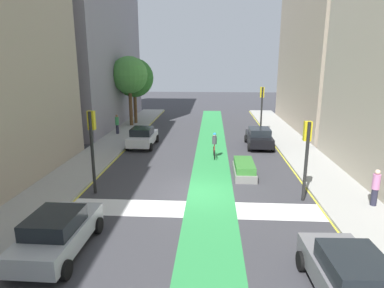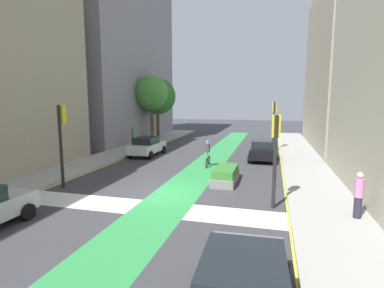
{
  "view_description": "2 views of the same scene",
  "coord_description": "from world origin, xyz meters",
  "px_view_note": "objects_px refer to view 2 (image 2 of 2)",
  "views": [
    {
      "loc": [
        0.8,
        -16.21,
        6.7
      ],
      "look_at": [
        -0.47,
        4.37,
        1.56
      ],
      "focal_mm": 30.87,
      "sensor_mm": 36.0,
      "label": 1
    },
    {
      "loc": [
        5.2,
        -13.43,
        4.51
      ],
      "look_at": [
        -0.01,
        6.16,
        1.62
      ],
      "focal_mm": 28.18,
      "sensor_mm": 36.0,
      "label": 2
    }
  ],
  "objects_px": {
    "pedestrian_sidewalk_left_a": "(133,136)",
    "street_tree_near": "(151,93)",
    "car_white_left_far": "(147,146)",
    "street_tree_far": "(158,96)",
    "median_planter": "(225,175)",
    "car_black_right_far": "(263,150)",
    "traffic_signal_far_right": "(274,117)",
    "pedestrian_sidewalk_right_a": "(359,195)",
    "traffic_signal_near_right": "(276,143)",
    "traffic_signal_near_left": "(61,130)",
    "cyclist_in_lane": "(208,153)"
  },
  "relations": [
    {
      "from": "pedestrian_sidewalk_right_a",
      "to": "traffic_signal_near_left",
      "type": "bearing_deg",
      "value": 175.37
    },
    {
      "from": "traffic_signal_near_left",
      "to": "street_tree_far",
      "type": "height_order",
      "value": "street_tree_far"
    },
    {
      "from": "traffic_signal_near_left",
      "to": "street_tree_near",
      "type": "bearing_deg",
      "value": 97.84
    },
    {
      "from": "car_black_right_far",
      "to": "median_planter",
      "type": "distance_m",
      "value": 7.27
    },
    {
      "from": "pedestrian_sidewalk_left_a",
      "to": "traffic_signal_near_right",
      "type": "bearing_deg",
      "value": -46.52
    },
    {
      "from": "traffic_signal_near_left",
      "to": "street_tree_far",
      "type": "relative_size",
      "value": 0.62
    },
    {
      "from": "pedestrian_sidewalk_left_a",
      "to": "street_tree_far",
      "type": "bearing_deg",
      "value": 85.77
    },
    {
      "from": "traffic_signal_near_right",
      "to": "traffic_signal_near_left",
      "type": "height_order",
      "value": "traffic_signal_near_left"
    },
    {
      "from": "car_white_left_far",
      "to": "median_planter",
      "type": "distance_m",
      "value": 10.09
    },
    {
      "from": "street_tree_near",
      "to": "street_tree_far",
      "type": "relative_size",
      "value": 1.02
    },
    {
      "from": "cyclist_in_lane",
      "to": "street_tree_far",
      "type": "bearing_deg",
      "value": 124.02
    },
    {
      "from": "pedestrian_sidewalk_right_a",
      "to": "median_planter",
      "type": "relative_size",
      "value": 0.58
    },
    {
      "from": "car_white_left_far",
      "to": "pedestrian_sidewalk_left_a",
      "type": "xyz_separation_m",
      "value": [
        -3.26,
        4.08,
        0.27
      ]
    },
    {
      "from": "pedestrian_sidewalk_left_a",
      "to": "street_tree_far",
      "type": "relative_size",
      "value": 0.26
    },
    {
      "from": "median_planter",
      "to": "car_white_left_far",
      "type": "bearing_deg",
      "value": 138.82
    },
    {
      "from": "traffic_signal_near_left",
      "to": "pedestrian_sidewalk_right_a",
      "type": "relative_size",
      "value": 2.45
    },
    {
      "from": "cyclist_in_lane",
      "to": "traffic_signal_far_right",
      "type": "bearing_deg",
      "value": 61.4
    },
    {
      "from": "traffic_signal_far_right",
      "to": "car_black_right_far",
      "type": "bearing_deg",
      "value": -99.26
    },
    {
      "from": "traffic_signal_far_right",
      "to": "cyclist_in_lane",
      "type": "relative_size",
      "value": 2.41
    },
    {
      "from": "car_white_left_far",
      "to": "median_planter",
      "type": "relative_size",
      "value": 1.39
    },
    {
      "from": "traffic_signal_near_left",
      "to": "median_planter",
      "type": "distance_m",
      "value": 9.05
    },
    {
      "from": "traffic_signal_near_right",
      "to": "median_planter",
      "type": "height_order",
      "value": "traffic_signal_near_right"
    },
    {
      "from": "traffic_signal_near_right",
      "to": "traffic_signal_near_left",
      "type": "xyz_separation_m",
      "value": [
        -10.65,
        0.27,
        0.24
      ]
    },
    {
      "from": "street_tree_near",
      "to": "median_planter",
      "type": "distance_m",
      "value": 19.0
    },
    {
      "from": "street_tree_near",
      "to": "cyclist_in_lane",
      "type": "bearing_deg",
      "value": -52.19
    },
    {
      "from": "pedestrian_sidewalk_left_a",
      "to": "median_planter",
      "type": "distance_m",
      "value": 15.27
    },
    {
      "from": "traffic_signal_near_right",
      "to": "street_tree_far",
      "type": "distance_m",
      "value": 23.92
    },
    {
      "from": "traffic_signal_far_right",
      "to": "pedestrian_sidewalk_right_a",
      "type": "distance_m",
      "value": 16.44
    },
    {
      "from": "traffic_signal_far_right",
      "to": "car_black_right_far",
      "type": "xyz_separation_m",
      "value": [
        -0.77,
        -4.7,
        -2.32
      ]
    },
    {
      "from": "traffic_signal_far_right",
      "to": "pedestrian_sidewalk_right_a",
      "type": "bearing_deg",
      "value": -79.19
    },
    {
      "from": "traffic_signal_near_right",
      "to": "traffic_signal_far_right",
      "type": "bearing_deg",
      "value": 90.03
    },
    {
      "from": "pedestrian_sidewalk_left_a",
      "to": "pedestrian_sidewalk_right_a",
      "type": "bearing_deg",
      "value": -42.31
    },
    {
      "from": "car_black_right_far",
      "to": "cyclist_in_lane",
      "type": "height_order",
      "value": "cyclist_in_lane"
    },
    {
      "from": "pedestrian_sidewalk_right_a",
      "to": "pedestrian_sidewalk_left_a",
      "type": "relative_size",
      "value": 0.98
    },
    {
      "from": "street_tree_far",
      "to": "traffic_signal_far_right",
      "type": "bearing_deg",
      "value": -20.08
    },
    {
      "from": "pedestrian_sidewalk_left_a",
      "to": "street_tree_far",
      "type": "height_order",
      "value": "street_tree_far"
    },
    {
      "from": "traffic_signal_far_right",
      "to": "pedestrian_sidewalk_left_a",
      "type": "bearing_deg",
      "value": -175.71
    },
    {
      "from": "pedestrian_sidewalk_left_a",
      "to": "street_tree_near",
      "type": "xyz_separation_m",
      "value": [
        0.29,
        4.27,
        4.3
      ]
    },
    {
      "from": "pedestrian_sidewalk_left_a",
      "to": "car_white_left_far",
      "type": "bearing_deg",
      "value": -51.37
    },
    {
      "from": "median_planter",
      "to": "car_black_right_far",
      "type": "bearing_deg",
      "value": 75.52
    },
    {
      "from": "traffic_signal_far_right",
      "to": "traffic_signal_near_right",
      "type": "bearing_deg",
      "value": -89.97
    },
    {
      "from": "pedestrian_sidewalk_right_a",
      "to": "street_tree_near",
      "type": "bearing_deg",
      "value": 130.03
    },
    {
      "from": "pedestrian_sidewalk_right_a",
      "to": "pedestrian_sidewalk_left_a",
      "type": "distance_m",
      "value": 22.3
    },
    {
      "from": "traffic_signal_near_left",
      "to": "car_white_left_far",
      "type": "height_order",
      "value": "traffic_signal_near_left"
    },
    {
      "from": "pedestrian_sidewalk_right_a",
      "to": "median_planter",
      "type": "height_order",
      "value": "pedestrian_sidewalk_right_a"
    },
    {
      "from": "street_tree_far",
      "to": "car_black_right_far",
      "type": "bearing_deg",
      "value": -37.68
    },
    {
      "from": "pedestrian_sidewalk_left_a",
      "to": "street_tree_near",
      "type": "distance_m",
      "value": 6.07
    },
    {
      "from": "street_tree_far",
      "to": "cyclist_in_lane",
      "type": "bearing_deg",
      "value": -55.98
    },
    {
      "from": "traffic_signal_far_right",
      "to": "cyclist_in_lane",
      "type": "height_order",
      "value": "traffic_signal_far_right"
    },
    {
      "from": "cyclist_in_lane",
      "to": "pedestrian_sidewalk_left_a",
      "type": "distance_m",
      "value": 11.46
    }
  ]
}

